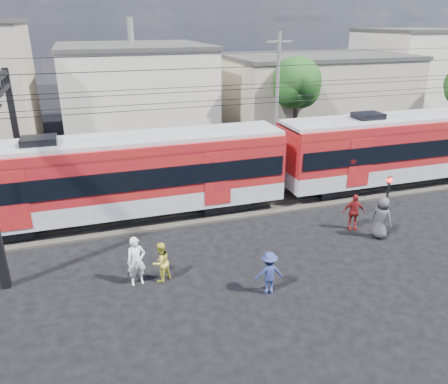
{
  "coord_description": "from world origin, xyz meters",
  "views": [
    {
      "loc": [
        -6.61,
        -12.07,
        9.26
      ],
      "look_at": [
        -1.03,
        5.0,
        2.11
      ],
      "focal_mm": 35.0,
      "sensor_mm": 36.0,
      "label": 1
    }
  ],
  "objects": [
    {
      "name": "pedestrian_b",
      "position": [
        -4.45,
        2.15,
        0.79
      ],
      "size": [
        0.97,
        0.91,
        1.58
      ],
      "primitive_type": "imported",
      "rotation": [
        0.0,
        0.0,
        3.69
      ],
      "color": "#D7CB43",
      "rests_on": "ground"
    },
    {
      "name": "crossing_signal",
      "position": [
        7.69,
        4.87,
        1.32
      ],
      "size": [
        0.28,
        0.28,
        1.9
      ],
      "color": "black",
      "rests_on": "ground"
    },
    {
      "name": "utility_pole_mid",
      "position": [
        6.0,
        15.0,
        4.53
      ],
      "size": [
        1.8,
        0.24,
        8.5
      ],
      "color": "slate",
      "rests_on": "ground"
    },
    {
      "name": "building_midwest",
      "position": [
        -2.0,
        27.0,
        3.66
      ],
      "size": [
        12.24,
        12.24,
        7.3
      ],
      "color": "beige",
      "rests_on": "ground"
    },
    {
      "name": "tree_near",
      "position": [
        9.19,
        18.09,
        4.66
      ],
      "size": [
        3.82,
        3.64,
        6.72
      ],
      "color": "#382619",
      "rests_on": "ground"
    },
    {
      "name": "building_mideast",
      "position": [
        14.0,
        24.0,
        3.16
      ],
      "size": [
        16.32,
        10.2,
        6.3
      ],
      "color": "tan",
      "rests_on": "ground"
    },
    {
      "name": "building_east",
      "position": [
        28.0,
        28.0,
        4.16
      ],
      "size": [
        10.2,
        10.2,
        8.3
      ],
      "color": "beige",
      "rests_on": "ground"
    },
    {
      "name": "pedestrian_a",
      "position": [
        -5.34,
        2.22,
        0.95
      ],
      "size": [
        0.74,
        0.52,
        1.91
      ],
      "primitive_type": "imported",
      "rotation": [
        0.0,
        0.0,
        0.1
      ],
      "color": "white",
      "rests_on": "ground"
    },
    {
      "name": "rail_far",
      "position": [
        0.0,
        8.75,
        0.18
      ],
      "size": [
        70.0,
        0.12,
        0.12
      ],
      "primitive_type": "cube",
      "color": "#59544C",
      "rests_on": "track_bed"
    },
    {
      "name": "pedestrian_d",
      "position": [
        4.9,
        3.67,
        0.88
      ],
      "size": [
        1.1,
        0.69,
        1.75
      ],
      "primitive_type": "imported",
      "rotation": [
        0.0,
        0.0,
        -0.27
      ],
      "color": "maroon",
      "rests_on": "ground"
    },
    {
      "name": "track_bed",
      "position": [
        0.0,
        8.0,
        0.06
      ],
      "size": [
        70.0,
        3.4,
        0.12
      ],
      "primitive_type": "cube",
      "color": "#2D2823",
      "rests_on": "ground"
    },
    {
      "name": "commuter_train",
      "position": [
        -5.13,
        8.0,
        2.4
      ],
      "size": [
        50.3,
        3.08,
        4.17
      ],
      "color": "black",
      "rests_on": "ground"
    },
    {
      "name": "pedestrian_e",
      "position": [
        5.59,
        2.55,
        0.97
      ],
      "size": [
        0.99,
        1.13,
        1.95
      ],
      "primitive_type": "imported",
      "rotation": [
        0.0,
        0.0,
        2.05
      ],
      "color": "#434448",
      "rests_on": "ground"
    },
    {
      "name": "ground",
      "position": [
        0.0,
        0.0,
        0.0
      ],
      "size": [
        120.0,
        120.0,
        0.0
      ],
      "primitive_type": "plane",
      "color": "black",
      "rests_on": "ground"
    },
    {
      "name": "pedestrian_c",
      "position": [
        -0.92,
        0.16,
        0.82
      ],
      "size": [
        1.1,
        0.69,
        1.64
      ],
      "primitive_type": "imported",
      "rotation": [
        0.0,
        0.0,
        3.07
      ],
      "color": "navy",
      "rests_on": "ground"
    },
    {
      "name": "rail_near",
      "position": [
        0.0,
        7.25,
        0.18
      ],
      "size": [
        70.0,
        0.12,
        0.12
      ],
      "primitive_type": "cube",
      "color": "#59544C",
      "rests_on": "track_bed"
    },
    {
      "name": "catenary",
      "position": [
        -8.65,
        8.0,
        5.14
      ],
      "size": [
        70.0,
        9.3,
        7.52
      ],
      "color": "black",
      "rests_on": "ground"
    }
  ]
}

